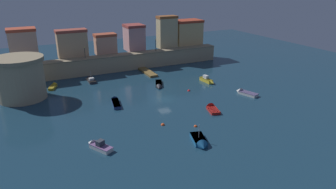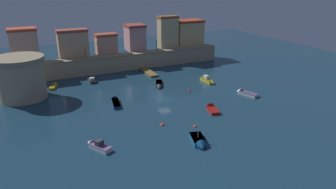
# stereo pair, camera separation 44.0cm
# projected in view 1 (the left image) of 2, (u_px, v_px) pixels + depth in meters

# --- Properties ---
(ground_plane) EXTENTS (141.12, 141.12, 0.00)m
(ground_plane) POSITION_uv_depth(u_px,v_px,m) (165.00, 100.00, 63.97)
(ground_plane) COLOR #19384C
(quay_wall) EXTENTS (55.69, 3.62, 4.34)m
(quay_wall) POSITION_uv_depth(u_px,v_px,m) (124.00, 62.00, 84.37)
(quay_wall) COLOR tan
(quay_wall) RESTS_ON ground
(old_town_backdrop) EXTENTS (53.68, 5.78, 9.25)m
(old_town_backdrop) POSITION_uv_depth(u_px,v_px,m) (126.00, 38.00, 86.48)
(old_town_backdrop) COLOR tan
(old_town_backdrop) RESTS_ON ground
(fortress_tower) EXTENTS (10.11, 10.11, 8.77)m
(fortress_tower) POSITION_uv_depth(u_px,v_px,m) (20.00, 78.00, 62.98)
(fortress_tower) COLOR tan
(fortress_tower) RESTS_ON ground
(pier_dock) EXTENTS (2.11, 8.56, 0.70)m
(pier_dock) POSITION_uv_depth(u_px,v_px,m) (148.00, 72.00, 81.82)
(pier_dock) COLOR brown
(pier_dock) RESTS_ON ground
(quay_lamp_0) EXTENTS (0.32, 0.32, 2.94)m
(quay_lamp_0) POSITION_uv_depth(u_px,v_px,m) (85.00, 50.00, 78.63)
(quay_lamp_0) COLOR black
(quay_lamp_0) RESTS_ON quay_wall
(quay_lamp_1) EXTENTS (0.32, 0.32, 3.27)m
(quay_lamp_1) POSITION_uv_depth(u_px,v_px,m) (156.00, 43.00, 86.69)
(quay_lamp_1) COLOR black
(quay_lamp_1) RESTS_ON quay_wall
(moored_boat_0) EXTENTS (2.76, 4.64, 1.63)m
(moored_boat_0) POSITION_uv_depth(u_px,v_px,m) (212.00, 108.00, 58.98)
(moored_boat_0) COLOR red
(moored_boat_0) RESTS_ON ground
(moored_boat_1) EXTENTS (3.41, 4.69, 1.79)m
(moored_boat_1) POSITION_uv_depth(u_px,v_px,m) (98.00, 146.00, 45.49)
(moored_boat_1) COLOR white
(moored_boat_1) RESTS_ON ground
(moored_boat_2) EXTENTS (1.62, 5.00, 3.06)m
(moored_boat_2) POSITION_uv_depth(u_px,v_px,m) (90.00, 80.00, 75.54)
(moored_boat_2) COLOR #333338
(moored_boat_2) RESTS_ON ground
(moored_boat_3) EXTENTS (2.72, 4.58, 1.07)m
(moored_boat_3) POSITION_uv_depth(u_px,v_px,m) (54.00, 86.00, 71.13)
(moored_boat_3) COLOR gold
(moored_boat_3) RESTS_ON ground
(moored_boat_4) EXTENTS (3.11, 5.15, 3.45)m
(moored_boat_4) POSITION_uv_depth(u_px,v_px,m) (200.00, 142.00, 46.67)
(moored_boat_4) COLOR #195689
(moored_boat_4) RESTS_ON ground
(moored_boat_5) EXTENTS (3.19, 5.29, 1.61)m
(moored_boat_5) POSITION_uv_depth(u_px,v_px,m) (245.00, 93.00, 66.91)
(moored_boat_5) COLOR silver
(moored_boat_5) RESTS_ON ground
(moored_boat_6) EXTENTS (3.73, 6.18, 1.36)m
(moored_boat_6) POSITION_uv_depth(u_px,v_px,m) (159.00, 85.00, 71.85)
(moored_boat_6) COLOR #333338
(moored_boat_6) RESTS_ON ground
(moored_boat_7) EXTENTS (1.53, 4.99, 1.70)m
(moored_boat_7) POSITION_uv_depth(u_px,v_px,m) (207.00, 80.00, 74.34)
(moored_boat_7) COLOR gold
(moored_boat_7) RESTS_ON ground
(moored_boat_8) EXTENTS (2.44, 6.43, 1.28)m
(moored_boat_8) POSITION_uv_depth(u_px,v_px,m) (115.00, 102.00, 62.09)
(moored_boat_8) COLOR navy
(moored_boat_8) RESTS_ON ground
(mooring_buoy_0) EXTENTS (0.65, 0.65, 0.65)m
(mooring_buoy_0) POSITION_uv_depth(u_px,v_px,m) (163.00, 125.00, 52.84)
(mooring_buoy_0) COLOR #EA4C19
(mooring_buoy_0) RESTS_ON ground
(mooring_buoy_1) EXTENTS (0.58, 0.58, 0.58)m
(mooring_buoy_1) POSITION_uv_depth(u_px,v_px,m) (196.00, 127.00, 52.29)
(mooring_buoy_1) COLOR #EA4C19
(mooring_buoy_1) RESTS_ON ground
(mooring_buoy_2) EXTENTS (0.62, 0.62, 0.62)m
(mooring_buoy_2) POSITION_uv_depth(u_px,v_px,m) (189.00, 91.00, 68.85)
(mooring_buoy_2) COLOR red
(mooring_buoy_2) RESTS_ON ground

